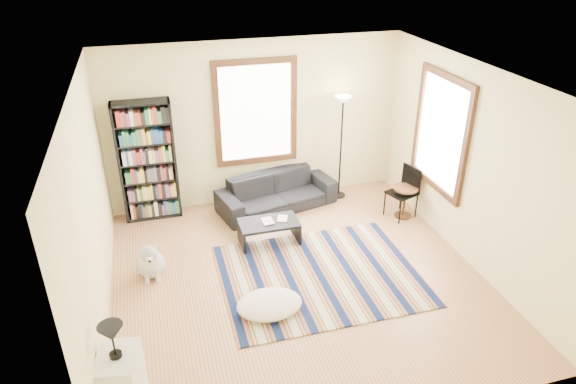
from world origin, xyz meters
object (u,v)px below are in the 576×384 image
object	(u,v)px
white_cabinet	(121,383)
floor_cushion	(269,304)
dog	(150,257)
sofa	(277,192)
side_table	(404,202)
bookshelf	(147,161)
coffee_table	(269,232)
floor_lamp	(341,148)
folding_chair	(402,193)

from	to	relation	value
white_cabinet	floor_cushion	bearing A→B (deg)	41.75
floor_cushion	dog	xyz separation A→B (m)	(-1.40, 1.19, 0.19)
sofa	white_cabinet	world-z (taller)	white_cabinet
floor_cushion	side_table	xyz separation A→B (m)	(2.74, 1.72, 0.17)
floor_cushion	side_table	world-z (taller)	side_table
dog	bookshelf	bearing A→B (deg)	84.79
coffee_table	dog	xyz separation A→B (m)	(-1.79, -0.37, 0.12)
dog	side_table	bearing A→B (deg)	6.10
bookshelf	floor_lamp	distance (m)	3.25
folding_chair	bookshelf	bearing A→B (deg)	145.74
coffee_table	floor_lamp	xyz separation A→B (m)	(1.58, 1.15, 0.75)
coffee_table	white_cabinet	world-z (taller)	white_cabinet
folding_chair	dog	bearing A→B (deg)	169.38
sofa	floor_lamp	bearing A→B (deg)	-8.99
floor_lamp	sofa	bearing A→B (deg)	-175.17
folding_chair	dog	distance (m)	4.14
sofa	floor_cushion	bearing A→B (deg)	-120.40
floor_cushion	side_table	bearing A→B (deg)	32.06
coffee_table	floor_cushion	xyz separation A→B (m)	(-0.38, -1.56, -0.08)
side_table	folding_chair	xyz separation A→B (m)	(-0.05, 0.03, 0.16)
coffee_table	dog	size ratio (longest dim) A/B	1.50
coffee_table	floor_cushion	distance (m)	1.61
white_cabinet	bookshelf	bearing A→B (deg)	94.35
bookshelf	floor_cushion	xyz separation A→B (m)	(1.29, -2.88, -0.90)
white_cabinet	dog	xyz separation A→B (m)	(0.35, 2.22, -0.05)
coffee_table	side_table	size ratio (longest dim) A/B	1.67
bookshelf	folding_chair	distance (m)	4.17
coffee_table	white_cabinet	distance (m)	3.37
white_cabinet	dog	distance (m)	2.25
bookshelf	dog	xyz separation A→B (m)	(-0.12, -1.69, -0.70)
sofa	dog	size ratio (longest dim) A/B	3.37
bookshelf	sofa	bearing A→B (deg)	-7.46
sofa	floor_cushion	world-z (taller)	sofa
bookshelf	side_table	bearing A→B (deg)	-16.05
folding_chair	white_cabinet	bearing A→B (deg)	-166.39
dog	floor_cushion	bearing A→B (deg)	-41.38
sofa	floor_lamp	xyz separation A→B (m)	(1.18, 0.10, 0.64)
floor_cushion	dog	size ratio (longest dim) A/B	1.40
sofa	side_table	world-z (taller)	sofa
floor_lamp	white_cabinet	bearing A→B (deg)	-134.81
floor_lamp	folding_chair	xyz separation A→B (m)	(0.73, -0.96, -0.50)
sofa	dog	distance (m)	2.60
bookshelf	floor_cushion	distance (m)	3.28
sofa	coffee_table	world-z (taller)	sofa
floor_cushion	folding_chair	bearing A→B (deg)	33.01
side_table	dog	distance (m)	4.18
side_table	floor_cushion	bearing A→B (deg)	-147.94
sofa	floor_lamp	distance (m)	1.35
dog	sofa	bearing A→B (deg)	31.88
bookshelf	side_table	size ratio (longest dim) A/B	3.70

